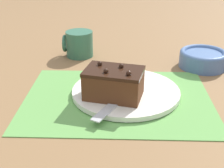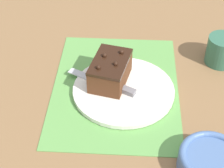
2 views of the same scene
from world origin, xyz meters
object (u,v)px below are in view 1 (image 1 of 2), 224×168
cake_plate (126,91)px  small_bowl (203,58)px  chocolate_cake (114,83)px  serving_knife (124,93)px  coffee_mug (79,44)px

cake_plate → small_bowl: size_ratio=1.91×
cake_plate → chocolate_cake: bearing=51.5°
cake_plate → serving_knife: size_ratio=1.41×
serving_knife → coffee_mug: (0.15, -0.31, 0.02)m
chocolate_cake → serving_knife: size_ratio=0.78×
cake_plate → serving_knife: serving_knife is taller
small_bowl → cake_plate: bearing=39.7°
cake_plate → coffee_mug: bearing=-61.0°
serving_knife → cake_plate: bearing=-71.5°
serving_knife → small_bowl: 0.33m
coffee_mug → small_bowl: bearing=168.1°
cake_plate → serving_knife: (0.00, 0.03, 0.01)m
chocolate_cake → serving_knife: 0.04m
chocolate_cake → small_bowl: chocolate_cake is taller
cake_plate → small_bowl: 0.31m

